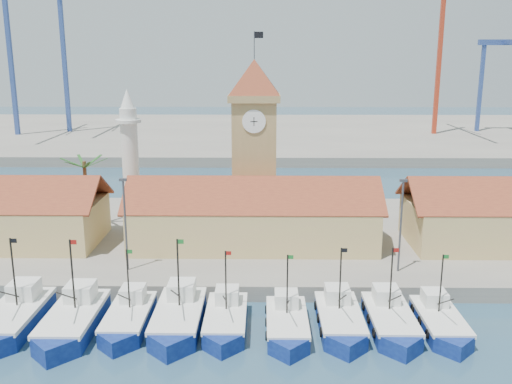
{
  "coord_description": "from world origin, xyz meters",
  "views": [
    {
      "loc": [
        1.01,
        -39.49,
        21.82
      ],
      "look_at": [
        0.3,
        18.0,
        7.8
      ],
      "focal_mm": 40.0,
      "sensor_mm": 36.0,
      "label": 1
    }
  ],
  "objects_px": {
    "boat_0": "(13,320)",
    "minaret": "(130,156)",
    "clock_tower": "(254,141)",
    "boat_4": "(226,322)"
  },
  "relations": [
    {
      "from": "clock_tower",
      "to": "minaret",
      "type": "bearing_deg",
      "value": 172.39
    },
    {
      "from": "boat_4",
      "to": "clock_tower",
      "type": "xyz_separation_m",
      "value": [
        1.97,
        23.26,
        11.25
      ]
    },
    {
      "from": "boat_4",
      "to": "minaret",
      "type": "relative_size",
      "value": 0.55
    },
    {
      "from": "boat_0",
      "to": "clock_tower",
      "type": "relative_size",
      "value": 0.46
    },
    {
      "from": "clock_tower",
      "to": "boat_4",
      "type": "bearing_deg",
      "value": -94.84
    },
    {
      "from": "clock_tower",
      "to": "minaret",
      "type": "xyz_separation_m",
      "value": [
        -15.0,
        2.0,
        -2.23
      ]
    },
    {
      "from": "minaret",
      "to": "boat_4",
      "type": "bearing_deg",
      "value": -62.72
    },
    {
      "from": "boat_0",
      "to": "clock_tower",
      "type": "xyz_separation_m",
      "value": [
        19.2,
        23.39,
        11.15
      ]
    },
    {
      "from": "boat_0",
      "to": "boat_4",
      "type": "relative_size",
      "value": 1.16
    },
    {
      "from": "boat_0",
      "to": "minaret",
      "type": "height_order",
      "value": "minaret"
    }
  ]
}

